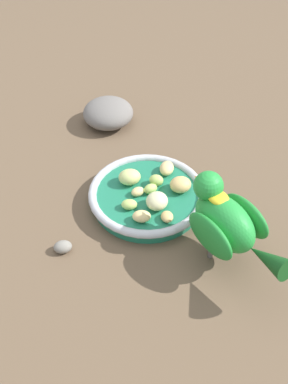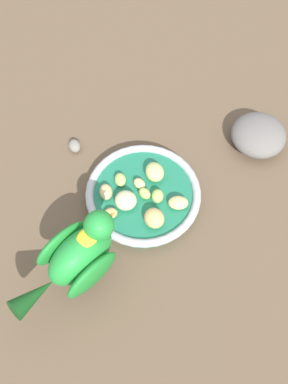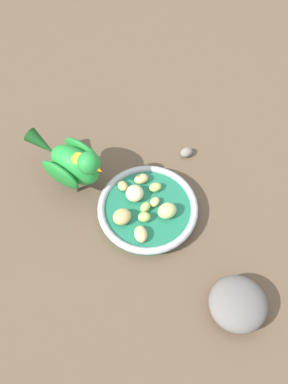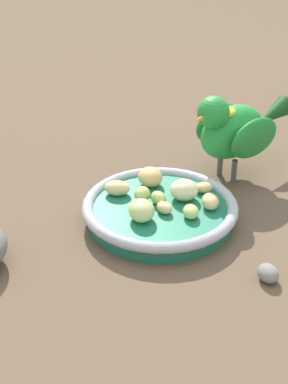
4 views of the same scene
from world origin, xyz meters
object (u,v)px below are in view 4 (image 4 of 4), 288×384
Objects in this scene: apple_piece_7 at (191,212)px; pebble_0 at (268,273)px; apple_piece_2 at (150,177)px; apple_piece_4 at (162,197)px; apple_piece_6 at (165,208)px; apple_piece_5 at (203,188)px; apple_piece_0 at (141,210)px; apple_piece_1 at (184,190)px; feeding_bowl at (159,210)px; apple_piece_3 at (117,188)px; apple_piece_8 at (142,194)px; parrot at (234,128)px; apple_piece_9 at (210,201)px.

apple_piece_7 is 0.13m from pebble_0.
apple_piece_2 reaches higher than apple_piece_4.
apple_piece_5 is at bearing 26.24° from apple_piece_6.
apple_piece_0 and apple_piece_1 have the same top height.
apple_piece_3 is (-0.04, 0.05, 0.02)m from feeding_bowl.
apple_piece_8 is at bearing 166.87° from apple_piece_1.
apple_piece_4 is (0.05, -0.04, -0.00)m from apple_piece_3.
apple_piece_5 is 0.12m from parrot.
apple_piece_0 is 1.65× the size of apple_piece_6.
apple_piece_4 reaches higher than feeding_bowl.
pebble_0 is at bearing -63.70° from feeding_bowl.
apple_piece_1 reaches higher than feeding_bowl.
parrot is (0.17, 0.07, 0.05)m from apple_piece_8.
feeding_bowl is 7.02× the size of pebble_0.
apple_piece_7 is at bearing -49.10° from apple_piece_3.
apple_piece_1 is 0.20× the size of parrot.
apple_piece_3 is (-0.08, 0.04, -0.00)m from apple_piece_1.
apple_piece_0 reaches higher than apple_piece_9.
apple_piece_3 is 0.08m from apple_piece_6.
apple_piece_0 is 1.33× the size of pebble_0.
apple_piece_9 is (0.08, -0.04, -0.00)m from apple_piece_8.
apple_piece_1 reaches higher than pebble_0.
feeding_bowl reaches higher than pebble_0.
apple_piece_1 is at bearing 11.71° from feeding_bowl.
apple_piece_0 is 0.06m from apple_piece_7.
apple_piece_7 is 0.87× the size of apple_piece_9.
apple_piece_3 reaches higher than apple_piece_5.
apple_piece_7 is (-0.01, -0.05, -0.01)m from apple_piece_1.
apple_piece_5 is at bearing 21.35° from apple_piece_0.
apple_piece_3 is (-0.05, -0.01, -0.00)m from apple_piece_2.
apple_piece_4 is 0.13× the size of parrot.
apple_piece_5 is (0.10, 0.04, -0.01)m from apple_piece_0.
apple_piece_9 is at bearing 96.47° from pebble_0.
apple_piece_1 is at bearing 79.53° from apple_piece_7.
apple_piece_7 is (0.03, -0.04, 0.02)m from feeding_bowl.
apple_piece_2 is (-0.03, 0.05, -0.00)m from apple_piece_1.
apple_piece_4 is 0.93× the size of apple_piece_7.
apple_piece_2 is at bearing 121.73° from apple_piece_1.
apple_piece_7 reaches higher than feeding_bowl.
apple_piece_6 is (-0.07, -0.03, 0.00)m from apple_piece_5.
apple_piece_2 reaches higher than apple_piece_9.
apple_piece_4 is at bearing -90.92° from apple_piece_2.
apple_piece_0 is 0.20× the size of parrot.
apple_piece_6 is 0.16m from pebble_0.
apple_piece_9 is at bearing 0.60° from apple_piece_0.
pebble_0 is (0.07, -0.22, -0.03)m from apple_piece_2.
apple_piece_5 is 0.80× the size of apple_piece_9.
apple_piece_2 is 0.23m from pebble_0.
apple_piece_4 is (0.04, 0.03, -0.00)m from apple_piece_0.
parrot is 6.61× the size of pebble_0.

